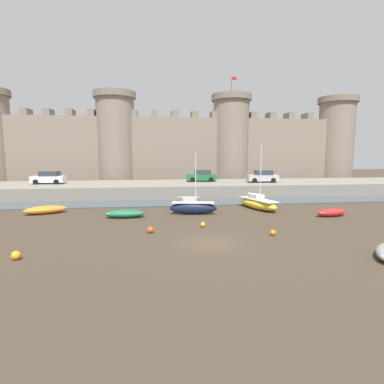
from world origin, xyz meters
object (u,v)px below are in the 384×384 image
at_px(sailboat_midflat_right, 193,207).
at_px(car_quay_east, 263,177).
at_px(rowboat_midflat_left, 45,210).
at_px(mooring_buoy_near_channel, 16,255).
at_px(mooring_buoy_near_shore, 273,233).
at_px(mooring_buoy_off_centre, 150,230).
at_px(mooring_buoy_mid_mud, 203,225).
at_px(car_quay_centre_east, 202,176).
at_px(rowboat_foreground_right, 125,214).
at_px(car_quay_centre_west, 49,178).
at_px(sailboat_foreground_centre, 258,203).
at_px(rowboat_near_channel_left, 331,212).

relative_size(sailboat_midflat_right, car_quay_east, 1.32).
relative_size(rowboat_midflat_left, mooring_buoy_near_channel, 8.17).
height_order(mooring_buoy_near_shore, mooring_buoy_off_centre, mooring_buoy_off_centre).
distance_m(rowboat_midflat_left, mooring_buoy_mid_mud, 14.95).
xyz_separation_m(car_quay_east, car_quay_centre_east, (-8.04, 2.23, 0.00)).
distance_m(mooring_buoy_mid_mud, mooring_buoy_off_centre, 4.03).
distance_m(rowboat_foreground_right, mooring_buoy_near_channel, 10.71).
height_order(mooring_buoy_off_centre, car_quay_east, car_quay_east).
xyz_separation_m(mooring_buoy_near_channel, car_quay_centre_west, (-6.45, 24.55, 2.10)).
bearing_deg(sailboat_foreground_centre, rowboat_foreground_right, -168.71).
distance_m(mooring_buoy_mid_mud, mooring_buoy_near_channel, 12.04).
relative_size(mooring_buoy_mid_mud, mooring_buoy_near_channel, 0.81).
bearing_deg(car_quay_centre_east, rowboat_foreground_right, -119.83).
relative_size(sailboat_midflat_right, rowboat_foreground_right, 1.65).
relative_size(rowboat_midflat_left, rowboat_near_channel_left, 1.29).
bearing_deg(car_quay_centre_west, car_quay_centre_east, 2.64).
bearing_deg(rowboat_near_channel_left, sailboat_foreground_centre, 141.42).
distance_m(mooring_buoy_near_shore, car_quay_centre_east, 22.83).
height_order(rowboat_midflat_left, car_quay_centre_west, car_quay_centre_west).
distance_m(rowboat_midflat_left, rowboat_near_channel_left, 25.46).
bearing_deg(mooring_buoy_near_shore, mooring_buoy_off_centre, 168.50).
bearing_deg(rowboat_midflat_left, rowboat_near_channel_left, -9.50).
distance_m(car_quay_east, car_quay_centre_west, 28.13).
distance_m(sailboat_midflat_right, mooring_buoy_off_centre, 7.13).
bearing_deg(car_quay_east, mooring_buoy_near_shore, -108.23).
height_order(rowboat_midflat_left, car_quay_centre_east, car_quay_centre_east).
height_order(mooring_buoy_mid_mud, car_quay_centre_east, car_quay_centre_east).
relative_size(rowboat_foreground_right, mooring_buoy_off_centre, 7.43).
height_order(rowboat_foreground_right, mooring_buoy_mid_mud, rowboat_foreground_right).
bearing_deg(mooring_buoy_near_shore, sailboat_midflat_right, 119.71).
xyz_separation_m(rowboat_near_channel_left, mooring_buoy_near_channel, (-22.34, -8.08, -0.12)).
bearing_deg(car_quay_centre_east, mooring_buoy_mid_mud, -98.55).
distance_m(rowboat_foreground_right, car_quay_east, 21.90).
relative_size(sailboat_midflat_right, car_quay_centre_east, 1.32).
height_order(mooring_buoy_off_centre, car_quay_centre_west, car_quay_centre_west).
bearing_deg(car_quay_east, car_quay_centre_east, 164.47).
bearing_deg(car_quay_centre_east, rowboat_midflat_left, -141.14).
bearing_deg(mooring_buoy_near_shore, car_quay_centre_west, 134.46).
bearing_deg(rowboat_foreground_right, car_quay_centre_east, 60.17).
distance_m(sailboat_midflat_right, rowboat_midflat_left, 13.40).
bearing_deg(sailboat_midflat_right, mooring_buoy_near_channel, -135.02).
bearing_deg(car_quay_east, rowboat_foreground_right, -141.58).
height_order(rowboat_midflat_left, mooring_buoy_off_centre, rowboat_midflat_left).
xyz_separation_m(mooring_buoy_near_shore, car_quay_east, (6.74, 20.46, 2.14)).
bearing_deg(sailboat_midflat_right, mooring_buoy_off_centre, -121.54).
xyz_separation_m(sailboat_midflat_right, mooring_buoy_mid_mud, (0.12, -4.86, -0.46)).
bearing_deg(sailboat_foreground_centre, rowboat_near_channel_left, -38.58).
distance_m(mooring_buoy_near_shore, mooring_buoy_near_channel, 15.17).
xyz_separation_m(sailboat_midflat_right, car_quay_centre_east, (3.10, 14.98, 1.69)).
height_order(mooring_buoy_mid_mud, car_quay_centre_west, car_quay_centre_west).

